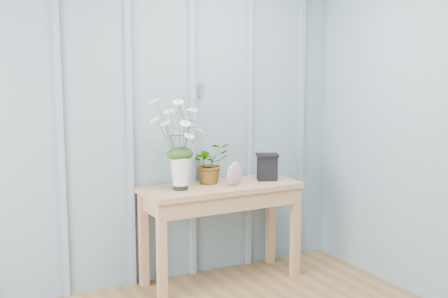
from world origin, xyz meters
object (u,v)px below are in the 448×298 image
felt_disc_vessel (235,174)px  carved_box (267,167)px  sideboard (221,200)px  daisy_vase (180,131)px

felt_disc_vessel → carved_box: (0.32, 0.05, 0.02)m
carved_box → sideboard: bearing=178.7°
sideboard → daisy_vase: (-0.33, -0.00, 0.54)m
sideboard → carved_box: size_ratio=5.81×
daisy_vase → sideboard: bearing=0.5°
carved_box → felt_disc_vessel: bearing=-170.5°
daisy_vase → carved_box: daisy_vase is taller
sideboard → felt_disc_vessel: bearing=-36.1°
sideboard → daisy_vase: 0.63m
sideboard → daisy_vase: daisy_vase is taller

